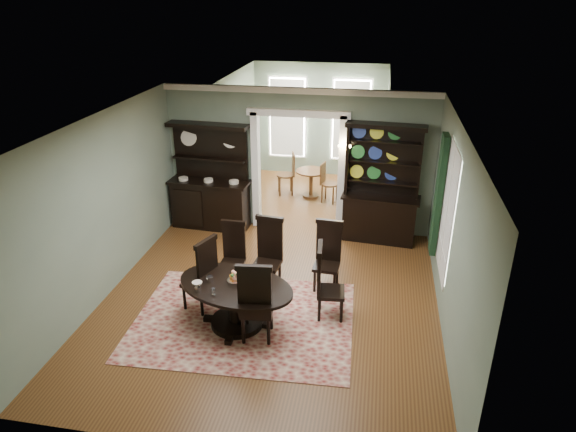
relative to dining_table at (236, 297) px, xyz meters
name	(u,v)px	position (x,y,z in m)	size (l,w,h in m)	color
room	(268,215)	(0.36, 0.70, 1.07)	(5.51, 6.01, 3.01)	brown
parlor	(314,129)	(0.36, 6.19, 1.01)	(3.51, 3.50, 3.01)	brown
doorway_trim	(298,155)	(0.36, 3.65, 1.11)	(2.08, 0.25, 2.57)	white
right_window	(443,204)	(3.05, 1.58, 1.09)	(0.15, 1.47, 2.12)	white
wall_sconce	(345,147)	(1.31, 3.50, 1.38)	(0.27, 0.21, 0.21)	gold
rug	(244,320)	(0.07, 0.12, -0.50)	(3.39, 2.55, 0.01)	maroon
dining_table	(236,297)	(0.00, 0.00, 0.00)	(2.11, 2.11, 0.73)	black
centerpiece	(235,279)	(-0.03, 0.06, 0.28)	(1.19, 0.77, 0.20)	white
chair_far_left	(233,251)	(-0.39, 1.24, 0.10)	(0.44, 0.41, 1.15)	black
chair_far_mid	(269,250)	(0.24, 1.24, 0.16)	(0.51, 0.49, 1.27)	black
chair_far_right	(328,253)	(1.24, 1.39, 0.14)	(0.47, 0.45, 1.22)	black
chair_end_left	(204,273)	(-0.61, 0.31, 0.17)	(0.59, 0.60, 1.29)	black
chair_end_right	(325,280)	(1.29, 0.48, 0.15)	(0.47, 0.50, 1.24)	black
chair_near	(256,301)	(0.39, -0.34, 0.20)	(0.54, 0.52, 1.34)	black
sideboard	(211,192)	(-1.49, 3.39, 0.28)	(1.74, 0.71, 2.25)	black
welsh_dresser	(381,199)	(2.08, 3.39, 0.37)	(1.59, 0.70, 2.41)	black
parlor_table	(311,180)	(0.40, 5.42, -0.06)	(0.74, 0.74, 0.68)	#503217
parlor_chair_left	(288,173)	(-0.18, 5.52, 0.05)	(0.48, 0.47, 1.04)	#503217
parlor_chair_right	(327,181)	(0.82, 5.19, 0.01)	(0.43, 0.42, 0.96)	#503217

